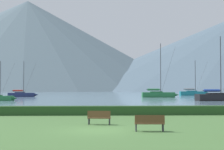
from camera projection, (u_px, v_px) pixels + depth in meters
name	position (u px, v px, depth m)	size (l,w,h in m)	color
ground_plane	(98.00, 130.00, 19.80)	(1000.00, 1000.00, 0.00)	#477038
harbor_water	(100.00, 93.00, 156.63)	(320.00, 246.00, 0.00)	slate
hedge_line	(99.00, 110.00, 30.80)	(80.00, 1.20, 0.81)	#284C23
sailboat_slip_3	(194.00, 93.00, 101.60)	(9.29, 3.32, 10.73)	#19707A
sailboat_slip_4	(218.00, 97.00, 62.41)	(9.26, 3.32, 12.09)	black
sailboat_slip_5	(22.00, 94.00, 88.12)	(7.86, 3.12, 9.40)	navy
sailboat_slip_8	(159.00, 94.00, 83.45)	(9.27, 2.95, 13.48)	#236B38
park_bench_near_path	(99.00, 117.00, 22.75)	(1.61, 0.65, 0.95)	brown
park_bench_under_tree	(150.00, 122.00, 19.30)	(1.74, 0.56, 0.95)	brown
distant_hill_central_peak	(27.00, 45.00, 312.93)	(297.80, 297.80, 83.52)	slate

